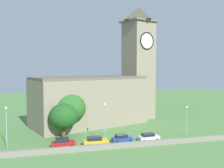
{
  "coord_description": "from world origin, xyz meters",
  "views": [
    {
      "loc": [
        -15.45,
        -51.74,
        15.2
      ],
      "look_at": [
        -0.04,
        6.74,
        11.37
      ],
      "focal_mm": 42.14,
      "sensor_mm": 36.0,
      "label": 1
    }
  ],
  "objects_px": {
    "church": "(104,89)",
    "car_yellow": "(95,141)",
    "streetlamp_west_end": "(6,121)",
    "streetlamp_central": "(187,116)",
    "car_white": "(149,137)",
    "tree_riverside_west": "(70,108)",
    "car_red": "(63,143)",
    "tree_churchyard": "(63,116)",
    "car_blue": "(122,138)",
    "streetlamp_west_mid": "(105,116)"
  },
  "relations": [
    {
      "from": "church",
      "to": "streetlamp_central",
      "type": "distance_m",
      "value": 23.76
    },
    {
      "from": "church",
      "to": "car_blue",
      "type": "distance_m",
      "value": 21.5
    },
    {
      "from": "church",
      "to": "car_yellow",
      "type": "xyz_separation_m",
      "value": [
        -6.6,
        -20.71,
        -8.3
      ]
    },
    {
      "from": "car_yellow",
      "to": "tree_riverside_west",
      "type": "height_order",
      "value": "tree_riverside_west"
    },
    {
      "from": "tree_churchyard",
      "to": "streetlamp_west_end",
      "type": "bearing_deg",
      "value": -154.82
    },
    {
      "from": "car_white",
      "to": "streetlamp_west_end",
      "type": "bearing_deg",
      "value": 175.62
    },
    {
      "from": "tree_riverside_west",
      "to": "car_blue",
      "type": "bearing_deg",
      "value": -47.95
    },
    {
      "from": "tree_riverside_west",
      "to": "car_red",
      "type": "bearing_deg",
      "value": -102.36
    },
    {
      "from": "streetlamp_west_mid",
      "to": "car_blue",
      "type": "bearing_deg",
      "value": -28.55
    },
    {
      "from": "car_blue",
      "to": "tree_churchyard",
      "type": "distance_m",
      "value": 13.6
    },
    {
      "from": "church",
      "to": "car_yellow",
      "type": "height_order",
      "value": "church"
    },
    {
      "from": "car_red",
      "to": "car_blue",
      "type": "relative_size",
      "value": 1.08
    },
    {
      "from": "church",
      "to": "streetlamp_west_mid",
      "type": "distance_m",
      "value": 18.96
    },
    {
      "from": "car_red",
      "to": "tree_riverside_west",
      "type": "height_order",
      "value": "tree_riverside_west"
    },
    {
      "from": "streetlamp_west_end",
      "to": "streetlamp_central",
      "type": "distance_m",
      "value": 37.68
    },
    {
      "from": "car_blue",
      "to": "tree_churchyard",
      "type": "height_order",
      "value": "tree_churchyard"
    },
    {
      "from": "streetlamp_west_end",
      "to": "tree_churchyard",
      "type": "xyz_separation_m",
      "value": [
        10.87,
        5.11,
        -0.54
      ]
    },
    {
      "from": "car_red",
      "to": "streetlamp_west_end",
      "type": "distance_m",
      "value": 11.28
    },
    {
      "from": "streetlamp_west_mid",
      "to": "tree_churchyard",
      "type": "xyz_separation_m",
      "value": [
        -8.01,
        5.06,
        -0.53
      ]
    },
    {
      "from": "car_yellow",
      "to": "car_white",
      "type": "height_order",
      "value": "car_yellow"
    },
    {
      "from": "church",
      "to": "streetlamp_central",
      "type": "bearing_deg",
      "value": -50.81
    },
    {
      "from": "car_white",
      "to": "tree_churchyard",
      "type": "distance_m",
      "value": 18.67
    },
    {
      "from": "church",
      "to": "streetlamp_west_mid",
      "type": "bearing_deg",
      "value": -102.73
    },
    {
      "from": "streetlamp_west_mid",
      "to": "tree_riverside_west",
      "type": "relative_size",
      "value": 0.86
    },
    {
      "from": "car_red",
      "to": "streetlamp_central",
      "type": "distance_m",
      "value": 27.78
    },
    {
      "from": "church",
      "to": "streetlamp_central",
      "type": "xyz_separation_m",
      "value": [
        14.71,
        -18.04,
        -4.8
      ]
    },
    {
      "from": "car_red",
      "to": "streetlamp_west_mid",
      "type": "xyz_separation_m",
      "value": [
        8.67,
        2.32,
        4.23
      ]
    },
    {
      "from": "church",
      "to": "tree_churchyard",
      "type": "distance_m",
      "value": 18.34
    },
    {
      "from": "car_white",
      "to": "car_yellow",
      "type": "bearing_deg",
      "value": -177.59
    },
    {
      "from": "streetlamp_west_end",
      "to": "tree_riverside_west",
      "type": "height_order",
      "value": "tree_riverside_west"
    },
    {
      "from": "car_yellow",
      "to": "streetlamp_west_end",
      "type": "relative_size",
      "value": 0.61
    },
    {
      "from": "streetlamp_west_mid",
      "to": "tree_riverside_west",
      "type": "xyz_separation_m",
      "value": [
        -6.26,
        8.72,
        0.64
      ]
    },
    {
      "from": "church",
      "to": "car_white",
      "type": "xyz_separation_m",
      "value": [
        4.7,
        -20.23,
        -8.38
      ]
    },
    {
      "from": "tree_churchyard",
      "to": "car_blue",
      "type": "bearing_deg",
      "value": -31.26
    },
    {
      "from": "car_white",
      "to": "streetlamp_west_mid",
      "type": "height_order",
      "value": "streetlamp_west_mid"
    },
    {
      "from": "church",
      "to": "tree_riverside_west",
      "type": "xyz_separation_m",
      "value": [
        -10.34,
        -9.35,
        -3.41
      ]
    },
    {
      "from": "church",
      "to": "tree_riverside_west",
      "type": "height_order",
      "value": "church"
    },
    {
      "from": "car_white",
      "to": "tree_riverside_west",
      "type": "relative_size",
      "value": 0.48
    },
    {
      "from": "streetlamp_west_end",
      "to": "tree_churchyard",
      "type": "relative_size",
      "value": 1.06
    },
    {
      "from": "streetlamp_west_end",
      "to": "tree_riverside_west",
      "type": "bearing_deg",
      "value": 34.76
    },
    {
      "from": "car_blue",
      "to": "car_yellow",
      "type": "bearing_deg",
      "value": -170.72
    },
    {
      "from": "car_red",
      "to": "car_yellow",
      "type": "relative_size",
      "value": 0.92
    },
    {
      "from": "church",
      "to": "car_white",
      "type": "bearing_deg",
      "value": -76.92
    },
    {
      "from": "car_red",
      "to": "tree_riverside_west",
      "type": "distance_m",
      "value": 12.3
    },
    {
      "from": "car_red",
      "to": "streetlamp_central",
      "type": "bearing_deg",
      "value": 4.88
    },
    {
      "from": "car_red",
      "to": "car_white",
      "type": "height_order",
      "value": "car_red"
    },
    {
      "from": "tree_riverside_west",
      "to": "car_yellow",
      "type": "bearing_deg",
      "value": -71.81
    },
    {
      "from": "car_blue",
      "to": "streetlamp_west_mid",
      "type": "relative_size",
      "value": 0.52
    },
    {
      "from": "streetlamp_west_mid",
      "to": "car_white",
      "type": "bearing_deg",
      "value": -13.87
    },
    {
      "from": "car_yellow",
      "to": "streetlamp_west_end",
      "type": "bearing_deg",
      "value": 170.99
    }
  ]
}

